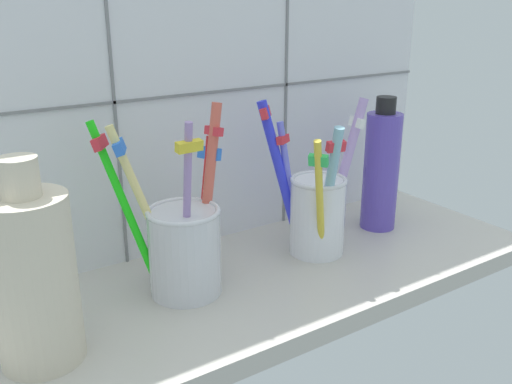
{
  "coord_description": "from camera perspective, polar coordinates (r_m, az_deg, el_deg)",
  "views": [
    {
      "loc": [
        -30.05,
        -43.71,
        29.85
      ],
      "look_at": [
        0.0,
        1.39,
        10.81
      ],
      "focal_mm": 39.73,
      "sensor_mm": 36.0,
      "label": 1
    }
  ],
  "objects": [
    {
      "name": "toothbrush_cup_right",
      "position": [
        0.63,
        6.13,
        -1.59
      ],
      "size": [
        11.92,
        10.49,
        17.16
      ],
      "color": "white",
      "rests_on": "counter_slab"
    },
    {
      "name": "toothbrush_cup_left",
      "position": [
        0.55,
        -7.27,
        -5.1
      ],
      "size": [
        12.52,
        8.76,
        18.19
      ],
      "color": "silver",
      "rests_on": "counter_slab"
    },
    {
      "name": "ceramic_vase",
      "position": [
        0.47,
        -21.51,
        -7.98
      ],
      "size": [
        6.58,
        6.58,
        16.83
      ],
      "color": "beige",
      "rests_on": "counter_slab"
    },
    {
      "name": "tile_wall_back",
      "position": [
        0.64,
        -5.43,
        12.65
      ],
      "size": [
        64.0,
        2.2,
        45.0
      ],
      "color": "white",
      "rests_on": "ground"
    },
    {
      "name": "soap_bottle",
      "position": [
        0.71,
        12.49,
        2.25
      ],
      "size": [
        4.32,
        4.32,
        16.43
      ],
      "color": "#5A45B8",
      "rests_on": "counter_slab"
    },
    {
      "name": "counter_slab",
      "position": [
        0.6,
        0.74,
        -9.18
      ],
      "size": [
        64.0,
        22.0,
        2.0
      ],
      "primitive_type": "cube",
      "color": "#BCB7AD",
      "rests_on": "ground"
    }
  ]
}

